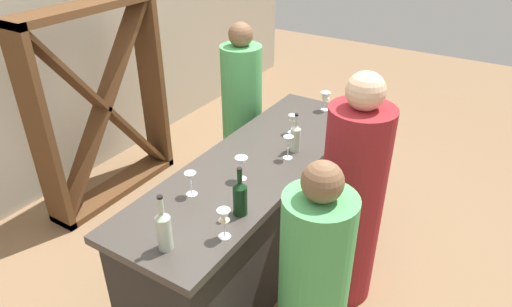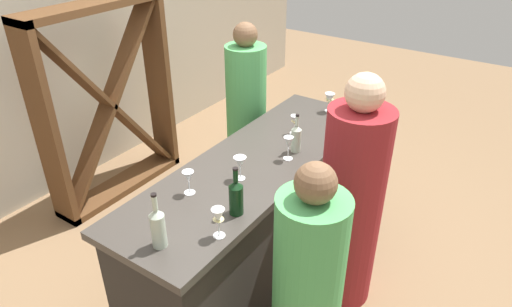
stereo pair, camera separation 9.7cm
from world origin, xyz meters
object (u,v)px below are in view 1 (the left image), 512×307
(wine_bottle_leftmost_clear_pale, at_px, (164,229))
(wine_glass_near_center, at_px, (288,143))
(wine_glass_near_left, at_px, (224,219))
(wine_rack, at_px, (103,107))
(wine_glass_far_center, at_px, (293,121))
(person_left_guest, at_px, (313,289))
(wine_glass_far_right, at_px, (191,179))
(wine_bottle_second_left_dark_green, at_px, (240,197))
(person_center_guest, at_px, (351,203))
(person_right_guest, at_px, (242,123))
(wine_bottle_center_clear_pale, at_px, (295,137))
(wine_glass_near_right, at_px, (325,98))
(wine_glass_far_left, at_px, (241,163))

(wine_bottle_leftmost_clear_pale, relative_size, wine_glass_near_center, 1.92)
(wine_glass_near_left, height_order, wine_glass_near_center, wine_glass_near_left)
(wine_rack, bearing_deg, wine_glass_far_center, -79.69)
(wine_glass_far_center, bearing_deg, person_left_guest, -146.26)
(person_left_guest, bearing_deg, wine_glass_far_right, -14.84)
(wine_bottle_second_left_dark_green, bearing_deg, person_left_guest, -93.42)
(person_center_guest, bearing_deg, wine_glass_near_center, -15.10)
(wine_glass_far_right, relative_size, person_center_guest, 0.09)
(wine_glass_far_right, distance_m, person_right_guest, 1.39)
(wine_bottle_leftmost_clear_pale, distance_m, person_left_guest, 0.85)
(wine_bottle_leftmost_clear_pale, bearing_deg, person_center_guest, -26.89)
(wine_bottle_leftmost_clear_pale, xyz_separation_m, wine_glass_near_left, (0.22, -0.20, -0.00))
(wine_bottle_center_clear_pale, relative_size, wine_glass_near_left, 1.61)
(wine_glass_near_right, relative_size, person_center_guest, 0.09)
(wine_glass_far_center, height_order, person_center_guest, person_center_guest)
(wine_rack, distance_m, wine_glass_far_center, 1.70)
(wine_rack, height_order, wine_bottle_second_left_dark_green, wine_rack)
(wine_glass_near_left, distance_m, person_right_guest, 1.74)
(wine_glass_near_left, distance_m, person_center_guest, 0.99)
(wine_bottle_leftmost_clear_pale, xyz_separation_m, wine_bottle_center_clear_pale, (1.20, -0.09, -0.02))
(wine_glass_far_center, relative_size, wine_glass_far_right, 0.97)
(wine_bottle_leftmost_clear_pale, height_order, wine_glass_near_center, wine_bottle_leftmost_clear_pale)
(wine_bottle_leftmost_clear_pale, distance_m, wine_bottle_second_left_dark_green, 0.45)
(wine_glass_far_center, xyz_separation_m, person_right_guest, (0.28, 0.62, -0.29))
(wine_glass_near_right, height_order, wine_glass_far_right, wine_glass_near_right)
(wine_bottle_center_clear_pale, distance_m, person_left_guest, 1.04)
(person_right_guest, bearing_deg, wine_bottle_leftmost_clear_pale, -88.00)
(wine_rack, height_order, wine_glass_near_left, wine_rack)
(wine_bottle_leftmost_clear_pale, height_order, wine_glass_far_left, wine_bottle_leftmost_clear_pale)
(person_center_guest, bearing_deg, wine_bottle_second_left_dark_green, 42.56)
(wine_bottle_second_left_dark_green, relative_size, wine_glass_near_right, 1.90)
(wine_glass_near_right, height_order, wine_glass_far_left, same)
(wine_bottle_second_left_dark_green, xyz_separation_m, person_right_guest, (1.27, 0.83, -0.30))
(wine_glass_far_left, bearing_deg, person_right_guest, 33.48)
(wine_glass_near_right, xyz_separation_m, wine_glass_far_right, (-1.48, 0.16, 0.01))
(wine_glass_near_left, relative_size, person_center_guest, 0.10)
(wine_bottle_leftmost_clear_pale, bearing_deg, person_left_guest, -57.82)
(wine_bottle_second_left_dark_green, xyz_separation_m, person_center_guest, (0.67, -0.40, -0.30))
(wine_glass_near_left, distance_m, wine_glass_far_center, 1.22)
(wine_glass_far_center, bearing_deg, wine_bottle_second_left_dark_green, -168.09)
(wine_bottle_leftmost_clear_pale, relative_size, wine_bottle_second_left_dark_green, 1.08)
(wine_rack, height_order, person_left_guest, wine_rack)
(wine_bottle_second_left_dark_green, bearing_deg, person_center_guest, -30.68)
(wine_bottle_leftmost_clear_pale, bearing_deg, wine_glass_near_center, -4.99)
(wine_glass_far_center, relative_size, person_right_guest, 0.09)
(wine_bottle_center_clear_pale, distance_m, wine_glass_far_center, 0.26)
(wine_rack, xyz_separation_m, wine_glass_far_center, (0.30, -1.67, 0.17))
(wine_glass_near_left, bearing_deg, wine_rack, 65.00)
(person_center_guest, bearing_deg, wine_glass_far_center, -44.80)
(person_left_guest, xyz_separation_m, person_right_guest, (1.30, 1.30, 0.09))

